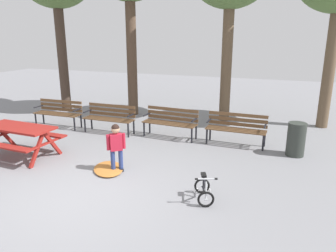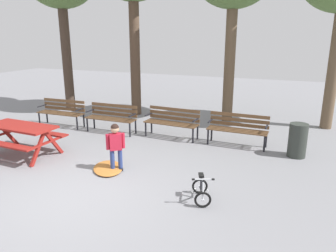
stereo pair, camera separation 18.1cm
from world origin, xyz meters
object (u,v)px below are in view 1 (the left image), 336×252
at_px(park_bench_far_left, 59,111).
at_px(park_bench_far_right, 236,126).
at_px(park_bench_right, 171,120).
at_px(kids_bicycle, 204,190).
at_px(trash_bin, 296,139).
at_px(child_standing, 116,144).
at_px(park_bench_left, 110,116).
at_px(picnic_table, 19,133).

xyz_separation_m(park_bench_far_left, park_bench_far_right, (5.70, 0.22, 0.00)).
xyz_separation_m(park_bench_right, park_bench_far_right, (1.90, 0.01, 0.00)).
xyz_separation_m(kids_bicycle, trash_bin, (1.55, 2.99, 0.22)).
bearing_deg(child_standing, trash_bin, 33.47).
distance_m(park_bench_far_left, kids_bicycle, 6.46).
relative_size(park_bench_far_right, kids_bicycle, 2.55).
xyz_separation_m(park_bench_far_left, kids_bicycle, (5.67, -3.08, -0.31)).
height_order(park_bench_far_right, kids_bicycle, park_bench_far_right).
bearing_deg(park_bench_far_left, park_bench_far_right, 2.22).
distance_m(park_bench_far_left, park_bench_right, 3.81).
distance_m(park_bench_far_left, park_bench_far_right, 5.71).
xyz_separation_m(child_standing, trash_bin, (3.67, 2.42, -0.22)).
bearing_deg(child_standing, park_bench_left, 123.28).
relative_size(park_bench_far_left, park_bench_left, 1.00).
height_order(picnic_table, park_bench_far_left, park_bench_far_left).
relative_size(park_bench_left, child_standing, 1.48).
distance_m(park_bench_far_right, child_standing, 3.48).
bearing_deg(park_bench_left, picnic_table, -111.80).
bearing_deg(park_bench_far_right, park_bench_left, -176.67).
distance_m(park_bench_far_left, park_bench_left, 1.90).
xyz_separation_m(picnic_table, park_bench_far_left, (-0.88, 2.55, -0.08)).
relative_size(park_bench_left, park_bench_right, 0.98).
relative_size(child_standing, kids_bicycle, 1.71).
height_order(child_standing, trash_bin, child_standing).
xyz_separation_m(park_bench_right, kids_bicycle, (1.86, -3.29, -0.31)).
distance_m(park_bench_far_left, trash_bin, 7.22).
bearing_deg(park_bench_left, kids_bicycle, -39.30).
bearing_deg(park_bench_far_right, trash_bin, -11.76).
bearing_deg(park_bench_far_right, picnic_table, -150.09).
distance_m(park_bench_left, trash_bin, 5.32).
distance_m(park_bench_far_left, child_standing, 4.36).
relative_size(park_bench_far_left, park_bench_right, 0.99).
distance_m(kids_bicycle, trash_bin, 3.37).
relative_size(park_bench_far_left, trash_bin, 1.92).
bearing_deg(park_bench_right, trash_bin, -5.06).
xyz_separation_m(park_bench_left, trash_bin, (5.32, -0.10, -0.09)).
bearing_deg(child_standing, park_bench_far_right, 51.90).
xyz_separation_m(park_bench_far_left, park_bench_right, (3.81, 0.21, 0.00)).
height_order(picnic_table, child_standing, child_standing).
bearing_deg(picnic_table, child_standing, 0.76).
height_order(picnic_table, park_bench_left, park_bench_left).
bearing_deg(park_bench_right, park_bench_far_left, -176.89).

